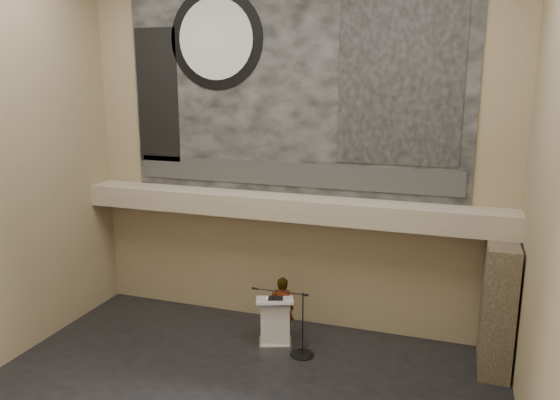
% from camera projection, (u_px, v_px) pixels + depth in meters
% --- Properties ---
extents(wall_back, '(10.00, 0.02, 8.50)m').
position_uv_depth(wall_back, '(291.00, 148.00, 12.55)').
color(wall_back, '#8B7658').
rests_on(wall_back, floor).
extents(wall_front, '(10.00, 0.02, 8.50)m').
position_uv_depth(wall_front, '(38.00, 253.00, 5.17)').
color(wall_front, '#8B7658').
rests_on(wall_front, floor).
extents(wall_right, '(0.02, 8.00, 8.50)m').
position_uv_depth(wall_right, '(557.00, 201.00, 7.31)').
color(wall_right, '#8B7658').
rests_on(wall_right, floor).
extents(soffit, '(10.00, 0.80, 0.50)m').
position_uv_depth(soffit, '(286.00, 207.00, 12.48)').
color(soffit, gray).
rests_on(soffit, wall_back).
extents(sprinkler_left, '(0.04, 0.04, 0.06)m').
position_uv_depth(sprinkler_left, '(221.00, 214.00, 12.99)').
color(sprinkler_left, '#B2893D').
rests_on(sprinkler_left, soffit).
extents(sprinkler_right, '(0.04, 0.04, 0.06)m').
position_uv_depth(sprinkler_right, '(367.00, 226.00, 11.90)').
color(sprinkler_right, '#B2893D').
rests_on(sprinkler_right, soffit).
extents(banner, '(8.00, 0.05, 5.00)m').
position_uv_depth(banner, '(291.00, 84.00, 12.20)').
color(banner, black).
rests_on(banner, wall_back).
extents(banner_text_strip, '(7.76, 0.02, 0.55)m').
position_uv_depth(banner_text_strip, '(290.00, 174.00, 12.62)').
color(banner_text_strip, '#2A2A2A').
rests_on(banner_text_strip, banner).
extents(banner_clock_rim, '(2.30, 0.02, 2.30)m').
position_uv_depth(banner_clock_rim, '(216.00, 39.00, 12.50)').
color(banner_clock_rim, black).
rests_on(banner_clock_rim, banner).
extents(banner_clock_face, '(1.84, 0.02, 1.84)m').
position_uv_depth(banner_clock_face, '(215.00, 39.00, 12.48)').
color(banner_clock_face, silver).
rests_on(banner_clock_face, banner).
extents(banner_building_print, '(2.60, 0.02, 3.60)m').
position_uv_depth(banner_building_print, '(400.00, 80.00, 11.40)').
color(banner_building_print, black).
rests_on(banner_building_print, banner).
extents(banner_brick_print, '(1.10, 0.02, 3.20)m').
position_uv_depth(banner_brick_print, '(158.00, 96.00, 13.29)').
color(banner_brick_print, black).
rests_on(banner_brick_print, banner).
extents(stone_pier, '(0.60, 1.40, 2.70)m').
position_uv_depth(stone_pier, '(498.00, 306.00, 10.97)').
color(stone_pier, '#3D3226').
rests_on(stone_pier, floor).
extents(lectern, '(0.96, 0.81, 1.14)m').
position_uv_depth(lectern, '(275.00, 322.00, 12.10)').
color(lectern, silver).
rests_on(lectern, floor).
extents(binder, '(0.38, 0.34, 0.04)m').
position_uv_depth(binder, '(276.00, 299.00, 11.94)').
color(binder, black).
rests_on(binder, lectern).
extents(papers, '(0.21, 0.28, 0.00)m').
position_uv_depth(papers, '(270.00, 299.00, 11.96)').
color(papers, white).
rests_on(papers, lectern).
extents(speaker_person, '(0.55, 0.38, 1.46)m').
position_uv_depth(speaker_person, '(282.00, 308.00, 12.41)').
color(speaker_person, silver).
rests_on(speaker_person, floor).
extents(mic_stand, '(1.40, 0.52, 1.43)m').
position_uv_depth(mic_stand, '(301.00, 346.00, 11.73)').
color(mic_stand, black).
rests_on(mic_stand, floor).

